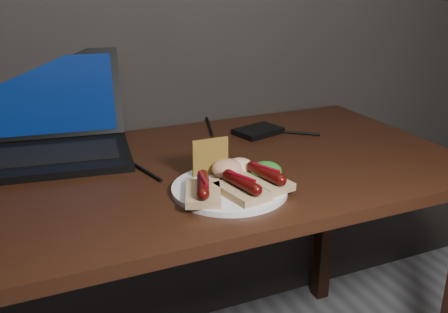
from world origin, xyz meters
name	(u,v)px	position (x,y,z in m)	size (l,w,h in m)	color
desk	(183,202)	(0.00, 1.38, 0.66)	(1.40, 0.70, 0.75)	black
laptop	(47,134)	(-0.28, 1.62, 0.80)	(0.44, 0.40, 0.25)	black
hard_drive	(258,131)	(0.29, 1.55, 0.76)	(0.13, 0.09, 0.02)	black
desk_cables	(158,148)	(-0.01, 1.54, 0.75)	(0.92, 0.46, 0.01)	black
plate	(230,189)	(0.05, 1.22, 0.76)	(0.25, 0.25, 0.01)	silver
bread_sausage_left	(203,189)	(-0.02, 1.19, 0.78)	(0.11, 0.13, 0.04)	tan
bread_sausage_center	(242,187)	(0.06, 1.17, 0.78)	(0.09, 0.13, 0.04)	tan
bread_sausage_right	(266,178)	(0.12, 1.19, 0.78)	(0.09, 0.13, 0.04)	tan
crispbread	(210,157)	(0.04, 1.29, 0.80)	(0.09, 0.01, 0.09)	olive
salad_greens	(266,171)	(0.14, 1.22, 0.78)	(0.07, 0.07, 0.04)	#105117
salsa_mound	(228,168)	(0.07, 1.27, 0.78)	(0.07, 0.07, 0.04)	#A32010
coleslaw_mound	(240,166)	(0.10, 1.27, 0.78)	(0.06, 0.06, 0.04)	beige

